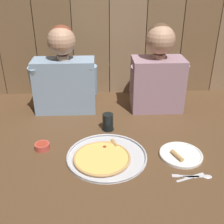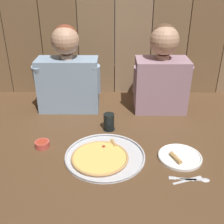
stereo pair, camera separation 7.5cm
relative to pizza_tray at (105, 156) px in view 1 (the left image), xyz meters
The scene contains 11 objects.
ground_plane 0.10m from the pizza_tray, 52.39° to the left, with size 3.20×3.20×0.00m, color brown.
pizza_tray is the anchor object (origin of this frame).
dinner_plate 0.41m from the pizza_tray, ahead, with size 0.23×0.23×0.03m.
drinking_glass 0.30m from the pizza_tray, 84.80° to the left, with size 0.08×0.08×0.11m.
dipping_bowl 0.36m from the pizza_tray, 163.63° to the left, with size 0.08×0.08×0.03m.
table_fork 0.41m from the pizza_tray, 23.61° to the right, with size 0.13×0.03×0.01m.
table_knife 0.44m from the pizza_tray, 23.53° to the right, with size 0.15×0.07×0.01m.
table_spoon 0.50m from the pizza_tray, 20.32° to the right, with size 0.14×0.03×0.01m.
diner_left 0.69m from the pizza_tray, 113.51° to the left, with size 0.45×0.20×0.58m.
diner_right 0.75m from the pizza_tray, 57.06° to the left, with size 0.39×0.22×0.59m.
wooden_backdrop_wall 1.12m from the pizza_tray, 86.06° to the left, with size 2.19×0.03×1.33m.
Camera 1 is at (-0.08, -1.27, 0.88)m, focal length 44.32 mm.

